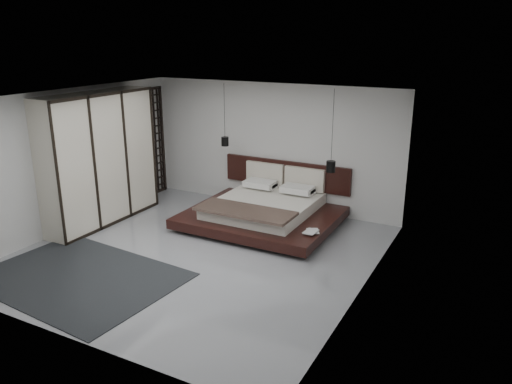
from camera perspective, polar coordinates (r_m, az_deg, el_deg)
The scene contains 14 objects.
floor at distance 9.18m, azimuth -6.58°, elevation -6.96°, with size 6.00×6.00×0.00m, color gray.
ceiling at distance 8.41m, azimuth -7.25°, elevation 10.67°, with size 6.00×6.00×0.00m, color white.
wall_back at distance 11.21m, azimuth 1.79°, elevation 5.25°, with size 6.00×6.00×0.00m, color silver.
wall_front at distance 6.59m, azimuth -21.79°, elevation -5.06°, with size 6.00×6.00×0.00m, color silver.
wall_left at distance 10.64m, azimuth -20.40°, elevation 3.47°, with size 6.00×6.00×0.00m, color silver.
wall_right at distance 7.48m, azimuth 12.47°, elevation -1.52°, with size 6.00×6.00×0.00m, color silver.
lattice_screen at distance 12.35m, azimuth -11.83°, elevation 5.56°, with size 0.05×0.90×2.60m, color black.
bed at distance 10.40m, azimuth 0.99°, elevation -2.03°, with size 3.00×2.48×1.11m.
book_lower at distance 9.35m, azimuth 5.86°, elevation -4.51°, with size 0.21×0.29×0.03m, color #99724C.
book_upper at distance 9.32m, azimuth 5.67°, elevation -4.41°, with size 0.22×0.30×0.02m, color #99724C.
pendant_left at distance 11.06m, azimuth -3.57°, elevation 5.82°, with size 0.16×0.16×1.36m.
pendant_right at distance 10.10m, azimuth 8.55°, elevation 2.93°, with size 0.18×0.18×1.65m.
wardrobe at distance 10.74m, azimuth -17.47°, elevation 3.63°, with size 0.65×2.76×2.71m.
rug at distance 8.75m, azimuth -19.57°, elevation -9.15°, with size 3.21×2.29×0.01m, color black.
Camera 1 is at (4.77, -6.86, 3.79)m, focal length 35.00 mm.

